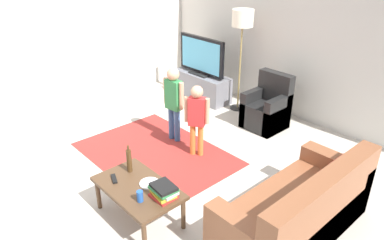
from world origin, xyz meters
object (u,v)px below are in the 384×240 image
(child_near_tv, at_px, (174,98))
(tv_remote, at_px, (114,179))
(bottle, at_px, (129,160))
(armchair, at_px, (268,110))
(plate, at_px, (150,183))
(tv_stand, at_px, (202,86))
(tv, at_px, (201,56))
(floor_lamp, at_px, (242,24))
(book_stack, at_px, (164,191))
(couch, at_px, (300,213))
(child_center, at_px, (197,115))
(coffee_table, at_px, (138,190))
(soda_can, at_px, (140,196))

(child_near_tv, height_order, tv_remote, child_near_tv)
(child_near_tv, xyz_separation_m, bottle, (0.82, -1.33, -0.14))
(armchair, distance_m, plate, 2.78)
(tv_stand, relative_size, armchair, 1.33)
(tv, xyz_separation_m, tv_remote, (1.78, -2.99, -0.42))
(floor_lamp, height_order, book_stack, floor_lamp)
(child_near_tv, height_order, bottle, child_near_tv)
(tv, height_order, floor_lamp, floor_lamp)
(couch, bearing_deg, armchair, 134.79)
(tv, distance_m, child_near_tv, 1.73)
(tv_remote, bearing_deg, plate, 57.98)
(book_stack, bearing_deg, bottle, 179.92)
(tv_stand, bearing_deg, couch, -28.43)
(bottle, bearing_deg, floor_lamp, 107.94)
(child_center, distance_m, tv_remote, 1.54)
(tv_stand, relative_size, tv, 1.09)
(couch, height_order, plate, couch)
(couch, height_order, child_near_tv, child_near_tv)
(tv_stand, xyz_separation_m, plate, (2.11, -2.77, 0.18))
(child_center, height_order, coffee_table, child_center)
(tv_remote, bearing_deg, coffee_table, 45.17)
(child_near_tv, bearing_deg, tv_remote, -61.44)
(child_near_tv, height_order, plate, child_near_tv)
(tv_stand, relative_size, book_stack, 4.25)
(coffee_table, bearing_deg, soda_can, -28.61)
(couch, xyz_separation_m, soda_can, (-1.11, -1.18, 0.19))
(tv, distance_m, bottle, 3.30)
(tv, bearing_deg, child_near_tv, -57.15)
(floor_lamp, xyz_separation_m, child_center, (0.69, -1.67, -0.91))
(bottle, bearing_deg, plate, 3.27)
(tv, height_order, armchair, tv)
(tv_remote, distance_m, soda_can, 0.50)
(child_near_tv, bearing_deg, tv_stand, 122.48)
(book_stack, bearing_deg, armchair, 105.74)
(tv_stand, height_order, child_center, child_center)
(tv, xyz_separation_m, soda_can, (2.28, -2.99, -0.37))
(tv_stand, relative_size, tv_remote, 7.06)
(armchair, xyz_separation_m, floor_lamp, (-0.80, 0.19, 1.25))
(couch, bearing_deg, plate, -143.64)
(child_near_tv, height_order, book_stack, child_near_tv)
(tv, bearing_deg, floor_lamp, 12.15)
(child_near_tv, relative_size, soda_can, 9.67)
(couch, height_order, coffee_table, couch)
(soda_can, relative_size, plate, 0.55)
(bottle, xyz_separation_m, soda_can, (0.52, -0.22, -0.08))
(child_near_tv, bearing_deg, soda_can, -49.06)
(tv_stand, xyz_separation_m, armchair, (1.61, -0.04, 0.05))
(book_stack, height_order, soda_can, book_stack)
(armchair, bearing_deg, tv_stand, 178.59)
(floor_lamp, bearing_deg, child_near_tv, -85.36)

